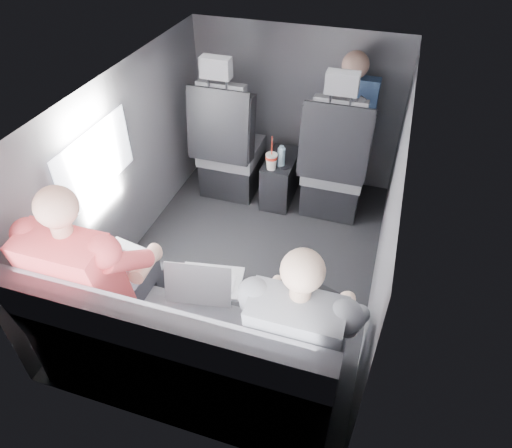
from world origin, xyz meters
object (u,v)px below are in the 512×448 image
(laptop_black, at_px, (311,302))
(passenger_front_right, at_px, (348,116))
(soda_cup, at_px, (271,161))
(passenger_rear_right, at_px, (301,332))
(laptop_white, at_px, (118,259))
(rear_bench, at_px, (185,356))
(front_seat_left, at_px, (229,152))
(water_bottle, at_px, (281,157))
(passenger_rear_left, at_px, (97,277))
(front_seat_right, at_px, (334,170))
(center_console, at_px, (281,178))
(laptop_silver, at_px, (206,282))

(laptop_black, relative_size, passenger_front_right, 0.49)
(soda_cup, distance_m, passenger_rear_right, 1.79)
(laptop_white, bearing_deg, rear_bench, -28.50)
(front_seat_left, bearing_deg, water_bottle, -8.38)
(passenger_rear_right, bearing_deg, water_bottle, 107.95)
(soda_cup, height_order, passenger_rear_left, passenger_rear_left)
(front_seat_left, height_order, laptop_black, front_seat_left)
(water_bottle, bearing_deg, laptop_black, -69.72)
(laptop_black, bearing_deg, soda_cup, 113.19)
(front_seat_left, distance_m, front_seat_right, 0.90)
(front_seat_left, xyz_separation_m, laptop_black, (1.05, -1.61, 0.23))
(soda_cup, xyz_separation_m, passenger_rear_right, (0.62, -1.67, 0.16))
(laptop_black, bearing_deg, laptop_white, -178.70)
(passenger_rear_left, height_order, passenger_rear_right, passenger_rear_left)
(soda_cup, distance_m, water_bottle, 0.09)
(water_bottle, bearing_deg, soda_cup, -132.03)
(center_console, height_order, passenger_rear_right, passenger_rear_right)
(front_seat_left, relative_size, water_bottle, 7.02)
(front_seat_left, relative_size, center_console, 2.64)
(front_seat_left, height_order, passenger_rear_right, front_seat_left)
(laptop_black, distance_m, passenger_front_right, 1.88)
(rear_bench, xyz_separation_m, water_bottle, (0.03, 1.83, 0.17))
(laptop_black, bearing_deg, passenger_front_right, 93.57)
(front_seat_right, bearing_deg, water_bottle, -170.61)
(passenger_rear_left, bearing_deg, soda_cup, 74.18)
(laptop_black, bearing_deg, front_seat_left, 122.97)
(front_seat_right, xyz_separation_m, laptop_white, (-0.94, -1.64, 0.23))
(front_seat_right, bearing_deg, passenger_rear_right, -85.62)
(water_bottle, bearing_deg, passenger_front_right, 35.91)
(center_console, height_order, laptop_silver, laptop_silver)
(laptop_silver, bearing_deg, rear_bench, -99.32)
(laptop_black, relative_size, passenger_rear_left, 0.31)
(front_seat_left, height_order, passenger_rear_left, passenger_rear_left)
(passenger_front_right, bearing_deg, passenger_rear_left, -115.55)
(center_console, xyz_separation_m, rear_bench, (-0.00, -1.94, 0.11))
(water_bottle, xyz_separation_m, passenger_front_right, (0.45, 0.33, 0.27))
(laptop_white, height_order, passenger_rear_left, passenger_rear_left)
(center_console, height_order, passenger_front_right, passenger_front_right)
(center_console, xyz_separation_m, passenger_rear_right, (0.59, -1.85, 0.43))
(center_console, distance_m, laptop_white, 1.80)
(laptop_silver, bearing_deg, passenger_front_right, 77.08)
(rear_bench, height_order, laptop_silver, rear_bench)
(passenger_rear_left, relative_size, passenger_rear_right, 1.05)
(soda_cup, bearing_deg, passenger_front_right, 37.61)
(front_seat_right, distance_m, laptop_silver, 1.71)
(water_bottle, distance_m, passenger_front_right, 0.62)
(laptop_white, bearing_deg, passenger_front_right, 62.94)
(front_seat_right, relative_size, laptop_black, 3.12)
(front_seat_right, bearing_deg, passenger_front_right, 83.59)
(laptop_black, height_order, passenger_rear_right, passenger_rear_right)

